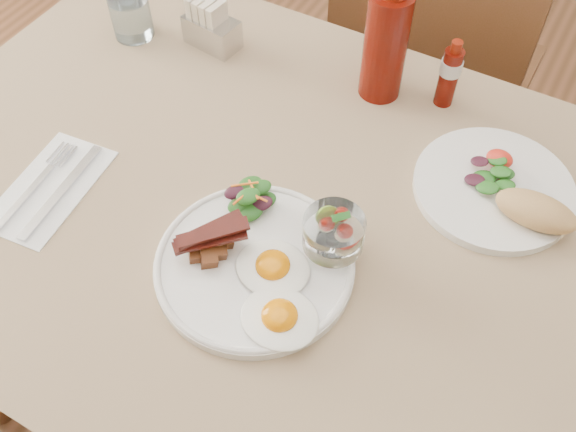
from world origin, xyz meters
name	(u,v)px	position (x,y,z in m)	size (l,w,h in m)	color
table	(292,245)	(0.00, 0.00, 0.66)	(1.33, 0.88, 0.75)	brown
chair_far	(429,74)	(0.00, 0.66, 0.52)	(0.42, 0.42, 0.93)	brown
main_plate	(255,265)	(0.00, -0.11, 0.76)	(0.28, 0.28, 0.02)	white
fried_eggs	(276,291)	(0.05, -0.14, 0.78)	(0.17, 0.18, 0.03)	white
bacon_potato_pile	(211,242)	(-0.06, -0.13, 0.79)	(0.09, 0.10, 0.05)	brown
side_salad	(250,199)	(-0.05, -0.03, 0.79)	(0.08, 0.07, 0.04)	#195115
fruit_cup	(334,232)	(0.09, -0.05, 0.82)	(0.08, 0.08, 0.09)	white
second_plate	(504,192)	(0.27, 0.18, 0.77)	(0.25, 0.25, 0.06)	white
ketchup_bottle	(386,44)	(0.00, 0.31, 0.85)	(0.09, 0.09, 0.22)	#550C04
hot_sauce_bottle	(449,74)	(0.11, 0.34, 0.81)	(0.04, 0.04, 0.13)	#550C04
sugar_caddy	(211,27)	(-0.32, 0.28, 0.79)	(0.11, 0.07, 0.09)	silver
water_glass	(129,9)	(-0.47, 0.23, 0.81)	(0.07, 0.07, 0.13)	white
napkin_cutlery	(50,188)	(-0.35, -0.14, 0.75)	(0.14, 0.22, 0.01)	white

